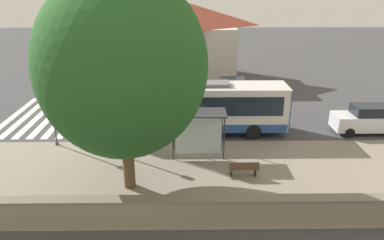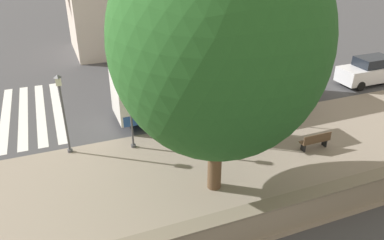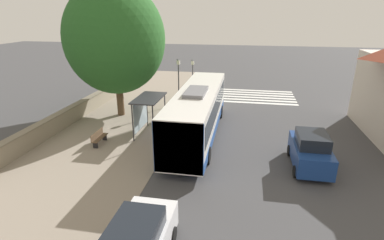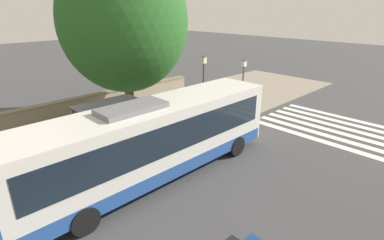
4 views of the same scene
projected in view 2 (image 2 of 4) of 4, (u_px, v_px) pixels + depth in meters
name	position (u px, v px, depth m)	size (l,w,h in m)	color
ground_plane	(214.00, 122.00, 20.98)	(120.00, 120.00, 0.00)	#424244
sidewalk_plaza	(255.00, 162.00, 17.24)	(9.00, 44.00, 0.02)	gray
crosswalk_stripes	(14.00, 115.00, 21.68)	(9.00, 5.25, 0.01)	silver
stone_wall	(313.00, 205.00, 13.60)	(0.60, 20.00, 1.24)	gray
background_building	(133.00, 2.00, 32.80)	(7.66, 11.47, 7.79)	beige
bus	(218.00, 80.00, 21.74)	(2.61, 12.06, 3.51)	silver
bus_shelter	(250.00, 96.00, 18.68)	(1.68, 3.20, 2.65)	#2D2D33
pedestrian	(152.00, 116.00, 19.36)	(0.34, 0.22, 1.66)	#2D3347
bench	(315.00, 141.00, 18.10)	(0.40, 1.58, 0.88)	brown
street_lamp_near	(130.00, 99.00, 17.29)	(0.28, 0.28, 4.43)	#4C4C51
street_lamp_far	(63.00, 108.00, 17.01)	(0.28, 0.28, 3.95)	#4C4C51
shade_tree	(219.00, 42.00, 12.84)	(7.67, 7.67, 10.37)	brown
parked_car_behind_bus	(370.00, 71.00, 25.85)	(1.89, 4.56, 1.91)	silver
parked_car_far_lane	(218.00, 56.00, 28.72)	(1.93, 3.91, 2.03)	navy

